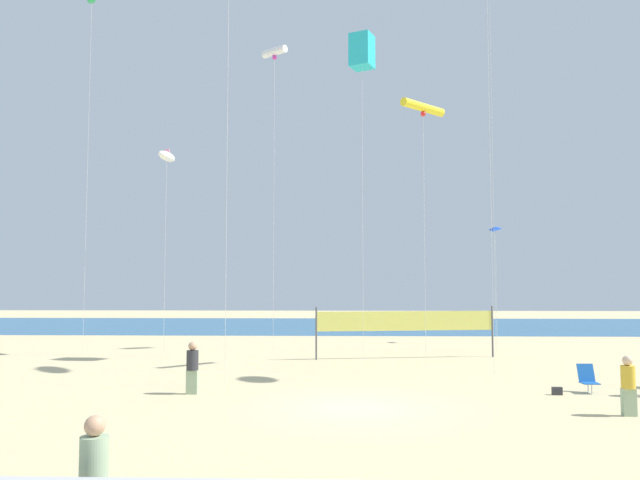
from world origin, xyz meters
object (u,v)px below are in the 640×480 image
kite_white_inflatable (167,157)px  kite_cyan_box (362,51)px  beachgoer_mustard_shirt (628,384)px  folding_beach_chair (588,378)px  volleyball_net (406,323)px  beach_handbag (557,391)px  mother_figure (94,474)px  kite_yellow_tube (423,108)px  beachgoer_charcoal_shirt (192,366)px  kite_blue_diamond (495,229)px  kite_white_tube (275,54)px

kite_white_inflatable → kite_cyan_box: 10.59m
beachgoer_mustard_shirt → folding_beach_chair: 3.58m
volleyball_net → beach_handbag: size_ratio=27.74×
mother_figure → kite_yellow_tube: (6.99, 17.61, 10.07)m
beachgoer_charcoal_shirt → volleyball_net: bearing=-62.9°
beachgoer_mustard_shirt → mother_figure: bearing=-110.7°
volleyball_net → folding_beach_chair: bearing=-61.1°
beachgoer_mustard_shirt → kite_yellow_tube: (-4.05, 9.31, 10.13)m
kite_white_inflatable → kite_blue_diamond: kite_white_inflatable is taller
kite_white_inflatable → kite_cyan_box: (9.43, -1.44, 4.58)m
kite_yellow_tube → kite_white_inflatable: (-11.96, 3.29, -1.36)m
folding_beach_chair → kite_white_inflatable: size_ratio=0.09×
kite_yellow_tube → kite_cyan_box: (-2.53, 1.85, 3.22)m
volleyball_net → kite_white_inflatable: kite_white_inflatable is taller
kite_white_inflatable → beachgoer_charcoal_shirt: bearing=-69.3°
kite_white_tube → volleyball_net: bearing=-6.7°
kite_blue_diamond → beach_handbag: bearing=-98.0°
folding_beach_chair → beach_handbag: size_ratio=2.93×
kite_cyan_box → folding_beach_chair: bearing=-47.8°
volleyball_net → kite_blue_diamond: 10.72m
beachgoer_mustard_shirt → kite_blue_diamond: (1.50, 19.65, 5.81)m
mother_figure → beachgoer_mustard_shirt: mother_figure is taller
folding_beach_chair → kite_yellow_tube: (-4.38, 5.77, 10.51)m
kite_blue_diamond → kite_cyan_box: (-8.08, -8.49, 7.54)m
mother_figure → kite_cyan_box: 23.98m
volleyball_net → kite_yellow_tube: size_ratio=0.75×
volleyball_net → kite_cyan_box: (-2.04, -1.20, 12.55)m
kite_white_tube → kite_cyan_box: bearing=-24.5°
beach_handbag → folding_beach_chair: bearing=22.7°
mother_figure → kite_white_inflatable: kite_white_inflatable is taller
beach_handbag → kite_white_tube: 20.47m
beachgoer_charcoal_shirt → kite_blue_diamond: size_ratio=0.24×
folding_beach_chair → kite_white_inflatable: 20.80m
folding_beach_chair → beachgoer_charcoal_shirt: bearing=-157.7°
mother_figure → volleyball_net: size_ratio=0.20×
volleyball_net → kite_white_tube: bearing=173.3°
mother_figure → kite_white_inflatable: (-4.97, 20.90, 8.70)m
kite_white_inflatable → kite_blue_diamond: 19.11m
beachgoer_mustard_shirt → kite_cyan_box: size_ratio=0.11×
mother_figure → kite_blue_diamond: (12.54, 27.95, 5.75)m
volleyball_net → kite_yellow_tube: kite_yellow_tube is taller
volleyball_net → beach_handbag: volleyball_net is taller
volleyball_net → beach_handbag: (3.72, -9.30, -1.52)m
volleyball_net → kite_blue_diamond: kite_blue_diamond is taller
beach_handbag → kite_cyan_box: bearing=125.4°
beachgoer_mustard_shirt → beach_handbag: 3.25m
kite_white_inflatable → kite_blue_diamond: size_ratio=1.45×
mother_figure → kite_white_inflatable: 23.18m
folding_beach_chair → kite_blue_diamond: 17.29m
kite_yellow_tube → beachgoer_mustard_shirt: bearing=-66.5°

